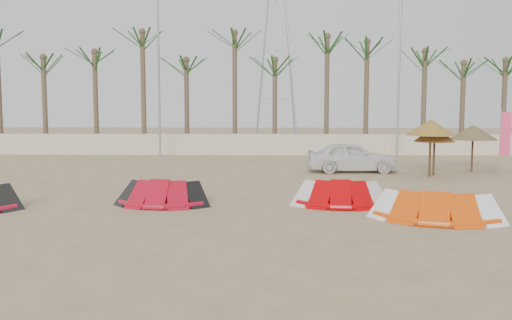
{
  "coord_description": "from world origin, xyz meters",
  "views": [
    {
      "loc": [
        0.42,
        -13.55,
        3.29
      ],
      "look_at": [
        0.0,
        6.0,
        1.3
      ],
      "focal_mm": 40.0,
      "sensor_mm": 36.0,
      "label": 1
    }
  ],
  "objects_px": {
    "kite_red_right": "(339,192)",
    "kite_orange": "(432,204)",
    "parasol_left": "(431,127)",
    "parasol_right": "(473,132)",
    "parasol_mid": "(435,134)",
    "car": "(352,157)",
    "kite_red_mid": "(163,192)"
  },
  "relations": [
    {
      "from": "parasol_mid",
      "to": "car",
      "type": "height_order",
      "value": "parasol_mid"
    },
    {
      "from": "kite_red_mid",
      "to": "kite_red_right",
      "type": "relative_size",
      "value": 1.0
    },
    {
      "from": "parasol_left",
      "to": "parasol_mid",
      "type": "height_order",
      "value": "parasol_left"
    },
    {
      "from": "kite_red_right",
      "to": "parasol_left",
      "type": "distance_m",
      "value": 8.76
    },
    {
      "from": "kite_red_mid",
      "to": "parasol_mid",
      "type": "relative_size",
      "value": 1.38
    },
    {
      "from": "car",
      "to": "parasol_right",
      "type": "bearing_deg",
      "value": -86.57
    },
    {
      "from": "parasol_left",
      "to": "car",
      "type": "relative_size",
      "value": 0.6
    },
    {
      "from": "parasol_left",
      "to": "car",
      "type": "distance_m",
      "value": 3.85
    },
    {
      "from": "kite_red_mid",
      "to": "car",
      "type": "bearing_deg",
      "value": 49.79
    },
    {
      "from": "parasol_mid",
      "to": "parasol_right",
      "type": "xyz_separation_m",
      "value": [
        2.26,
        1.57,
        -0.0
      ]
    },
    {
      "from": "kite_orange",
      "to": "parasol_left",
      "type": "bearing_deg",
      "value": 74.82
    },
    {
      "from": "parasol_left",
      "to": "parasol_right",
      "type": "distance_m",
      "value": 3.26
    },
    {
      "from": "kite_red_mid",
      "to": "kite_orange",
      "type": "relative_size",
      "value": 0.81
    },
    {
      "from": "kite_red_right",
      "to": "parasol_right",
      "type": "relative_size",
      "value": 1.37
    },
    {
      "from": "parasol_mid",
      "to": "car",
      "type": "relative_size",
      "value": 0.53
    },
    {
      "from": "parasol_right",
      "to": "car",
      "type": "height_order",
      "value": "parasol_right"
    },
    {
      "from": "parasol_left",
      "to": "parasol_right",
      "type": "bearing_deg",
      "value": 37.79
    },
    {
      "from": "kite_orange",
      "to": "parasol_right",
      "type": "bearing_deg",
      "value": 65.69
    },
    {
      "from": "kite_orange",
      "to": "parasol_right",
      "type": "distance_m",
      "value": 12.4
    },
    {
      "from": "kite_orange",
      "to": "parasol_mid",
      "type": "xyz_separation_m",
      "value": [
        2.81,
        9.65,
        1.45
      ]
    },
    {
      "from": "kite_red_right",
      "to": "kite_orange",
      "type": "bearing_deg",
      "value": -42.49
    },
    {
      "from": "kite_red_right",
      "to": "parasol_right",
      "type": "xyz_separation_m",
      "value": [
        7.43,
        9.06,
        1.45
      ]
    },
    {
      "from": "kite_orange",
      "to": "kite_red_mid",
      "type": "bearing_deg",
      "value": 165.32
    },
    {
      "from": "kite_red_right",
      "to": "kite_orange",
      "type": "height_order",
      "value": "same"
    },
    {
      "from": "parasol_mid",
      "to": "parasol_right",
      "type": "bearing_deg",
      "value": 34.75
    },
    {
      "from": "parasol_left",
      "to": "parasol_mid",
      "type": "xyz_separation_m",
      "value": [
        0.3,
        0.42,
        -0.31
      ]
    },
    {
      "from": "parasol_left",
      "to": "car",
      "type": "height_order",
      "value": "parasol_left"
    },
    {
      "from": "kite_red_mid",
      "to": "kite_red_right",
      "type": "height_order",
      "value": "same"
    },
    {
      "from": "kite_red_right",
      "to": "parasol_right",
      "type": "distance_m",
      "value": 11.8
    },
    {
      "from": "kite_red_right",
      "to": "parasol_left",
      "type": "height_order",
      "value": "parasol_left"
    },
    {
      "from": "kite_red_mid",
      "to": "kite_red_right",
      "type": "distance_m",
      "value": 5.68
    },
    {
      "from": "parasol_left",
      "to": "parasol_right",
      "type": "relative_size",
      "value": 1.13
    }
  ]
}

